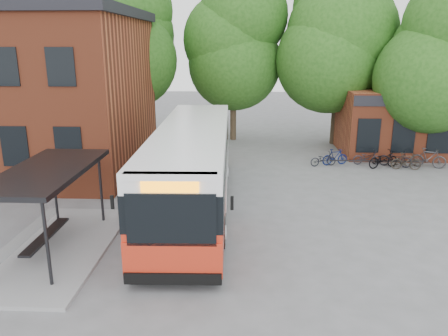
{
  "coord_description": "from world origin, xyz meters",
  "views": [
    {
      "loc": [
        1.85,
        -14.16,
        6.73
      ],
      "look_at": [
        1.05,
        2.37,
        2.0
      ],
      "focal_mm": 35.0,
      "sensor_mm": 36.0,
      "label": 1
    }
  ],
  "objects_px": {
    "bicycle_4": "(383,159)",
    "bicycle_5": "(406,161)",
    "city_bus": "(193,168)",
    "bicycle_6": "(395,159)",
    "bicycle_1": "(335,157)",
    "bicycle_7": "(429,158)",
    "bus_shelter": "(51,210)",
    "bicycle_2": "(367,157)",
    "bicycle_0": "(323,159)"
  },
  "relations": [
    {
      "from": "bicycle_4",
      "to": "bicycle_5",
      "type": "height_order",
      "value": "bicycle_4"
    },
    {
      "from": "city_bus",
      "to": "bicycle_6",
      "type": "relative_size",
      "value": 7.63
    },
    {
      "from": "bicycle_1",
      "to": "bicycle_7",
      "type": "distance_m",
      "value": 5.14
    },
    {
      "from": "bus_shelter",
      "to": "bicycle_6",
      "type": "xyz_separation_m",
      "value": [
        14.86,
        11.14,
        -0.98
      ]
    },
    {
      "from": "city_bus",
      "to": "bicycle_4",
      "type": "relative_size",
      "value": 7.21
    },
    {
      "from": "city_bus",
      "to": "bicycle_4",
      "type": "xyz_separation_m",
      "value": [
        9.92,
        6.53,
        -1.23
      ]
    },
    {
      "from": "bicycle_2",
      "to": "bicycle_7",
      "type": "xyz_separation_m",
      "value": [
        3.26,
        -0.5,
        0.14
      ]
    },
    {
      "from": "bicycle_5",
      "to": "bicycle_6",
      "type": "relative_size",
      "value": 0.9
    },
    {
      "from": "bus_shelter",
      "to": "bicycle_2",
      "type": "bearing_deg",
      "value": 40.65
    },
    {
      "from": "bicycle_2",
      "to": "bicycle_4",
      "type": "bearing_deg",
      "value": -134.48
    },
    {
      "from": "bus_shelter",
      "to": "bicycle_1",
      "type": "distance_m",
      "value": 16.21
    },
    {
      "from": "bicycle_4",
      "to": "bicycle_6",
      "type": "relative_size",
      "value": 1.06
    },
    {
      "from": "bicycle_5",
      "to": "bicycle_7",
      "type": "bearing_deg",
      "value": -62.76
    },
    {
      "from": "bicycle_0",
      "to": "bicycle_2",
      "type": "distance_m",
      "value": 2.61
    },
    {
      "from": "bicycle_5",
      "to": "bicycle_1",
      "type": "bearing_deg",
      "value": 84.71
    },
    {
      "from": "bicycle_2",
      "to": "bicycle_4",
      "type": "xyz_separation_m",
      "value": [
        0.71,
        -0.67,
        0.07
      ]
    },
    {
      "from": "bicycle_5",
      "to": "bicycle_7",
      "type": "height_order",
      "value": "bicycle_7"
    },
    {
      "from": "bicycle_0",
      "to": "bicycle_2",
      "type": "xyz_separation_m",
      "value": [
        2.58,
        0.44,
        0.02
      ]
    },
    {
      "from": "city_bus",
      "to": "bicycle_2",
      "type": "bearing_deg",
      "value": 36.31
    },
    {
      "from": "bicycle_7",
      "to": "bicycle_6",
      "type": "bearing_deg",
      "value": 103.44
    },
    {
      "from": "bicycle_1",
      "to": "city_bus",
      "type": "bearing_deg",
      "value": 116.02
    },
    {
      "from": "bicycle_0",
      "to": "bicycle_1",
      "type": "distance_m",
      "value": 0.76
    },
    {
      "from": "bicycle_1",
      "to": "bicycle_4",
      "type": "relative_size",
      "value": 0.83
    },
    {
      "from": "bicycle_2",
      "to": "bicycle_6",
      "type": "distance_m",
      "value": 1.5
    },
    {
      "from": "bus_shelter",
      "to": "bicycle_1",
      "type": "bearing_deg",
      "value": 44.5
    },
    {
      "from": "bicycle_0",
      "to": "bicycle_6",
      "type": "xyz_separation_m",
      "value": [
        4.03,
        0.06,
        0.06
      ]
    },
    {
      "from": "bicycle_1",
      "to": "bicycle_5",
      "type": "bearing_deg",
      "value": -120.37
    },
    {
      "from": "bus_shelter",
      "to": "bicycle_1",
      "type": "xyz_separation_m",
      "value": [
        11.54,
        11.34,
        -0.98
      ]
    },
    {
      "from": "bus_shelter",
      "to": "city_bus",
      "type": "relative_size",
      "value": 0.52
    },
    {
      "from": "bicycle_7",
      "to": "bicycle_0",
      "type": "bearing_deg",
      "value": 106.79
    },
    {
      "from": "bicycle_6",
      "to": "bicycle_7",
      "type": "xyz_separation_m",
      "value": [
        1.8,
        -0.12,
        0.09
      ]
    },
    {
      "from": "bicycle_7",
      "to": "city_bus",
      "type": "bearing_deg",
      "value": 135.65
    },
    {
      "from": "bicycle_1",
      "to": "bicycle_4",
      "type": "xyz_separation_m",
      "value": [
        2.58,
        -0.49,
        0.02
      ]
    },
    {
      "from": "bicycle_0",
      "to": "bicycle_7",
      "type": "height_order",
      "value": "bicycle_7"
    },
    {
      "from": "bicycle_2",
      "to": "bicycle_7",
      "type": "bearing_deg",
      "value": -100.07
    },
    {
      "from": "bus_shelter",
      "to": "bicycle_5",
      "type": "xyz_separation_m",
      "value": [
        15.26,
        10.5,
        -0.97
      ]
    },
    {
      "from": "bicycle_5",
      "to": "bicycle_6",
      "type": "xyz_separation_m",
      "value": [
        -0.4,
        0.63,
        -0.02
      ]
    },
    {
      "from": "bus_shelter",
      "to": "bicycle_2",
      "type": "relative_size",
      "value": 4.38
    },
    {
      "from": "bicycle_4",
      "to": "bicycle_6",
      "type": "distance_m",
      "value": 0.8
    },
    {
      "from": "bicycle_0",
      "to": "bicycle_2",
      "type": "height_order",
      "value": "bicycle_2"
    },
    {
      "from": "bicycle_0",
      "to": "bicycle_6",
      "type": "height_order",
      "value": "bicycle_6"
    },
    {
      "from": "bicycle_4",
      "to": "bicycle_6",
      "type": "bearing_deg",
      "value": -90.21
    },
    {
      "from": "bicycle_2",
      "to": "bicycle_5",
      "type": "distance_m",
      "value": 2.11
    },
    {
      "from": "bicycle_1",
      "to": "bicycle_5",
      "type": "height_order",
      "value": "bicycle_5"
    },
    {
      "from": "city_bus",
      "to": "bicycle_5",
      "type": "xyz_separation_m",
      "value": [
        11.06,
        6.19,
        -1.24
      ]
    },
    {
      "from": "bicycle_0",
      "to": "bicycle_7",
      "type": "distance_m",
      "value": 5.84
    },
    {
      "from": "bicycle_0",
      "to": "bicycle_5",
      "type": "height_order",
      "value": "bicycle_5"
    },
    {
      "from": "city_bus",
      "to": "bicycle_2",
      "type": "distance_m",
      "value": 11.76
    },
    {
      "from": "city_bus",
      "to": "bicycle_0",
      "type": "distance_m",
      "value": 9.56
    },
    {
      "from": "bicycle_1",
      "to": "bicycle_4",
      "type": "distance_m",
      "value": 2.63
    }
  ]
}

